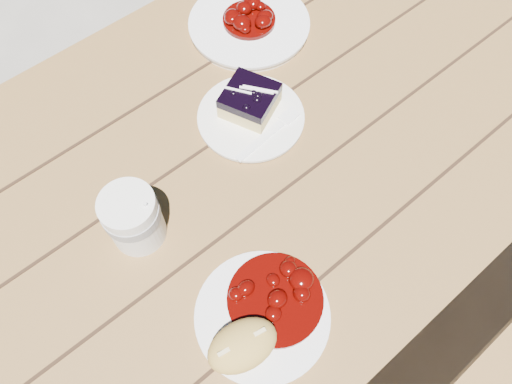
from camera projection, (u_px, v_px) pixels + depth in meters
ground at (233, 303)px, 1.55m from camera, size 60.00×60.00×0.00m
picnic_table at (222, 225)px, 1.03m from camera, size 2.00×1.55×0.75m
main_plate at (262, 316)px, 0.77m from camera, size 0.20×0.20×0.02m
goulash_stew at (275, 296)px, 0.76m from camera, size 0.15×0.15×0.04m
bread_roll at (242, 345)px, 0.71m from camera, size 0.12×0.09×0.06m
dessert_plate at (251, 118)px, 0.95m from camera, size 0.20×0.20×0.01m
blueberry_cake at (250, 100)px, 0.93m from camera, size 0.12×0.12×0.05m
fork_dessert at (262, 139)px, 0.92m from camera, size 0.16×0.04×0.00m
coffee_cup at (133, 218)px, 0.80m from camera, size 0.09×0.09×0.11m
second_plate at (249, 25)px, 1.06m from camera, size 0.25×0.25×0.02m
second_stew at (249, 14)px, 1.04m from camera, size 0.11×0.11×0.04m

